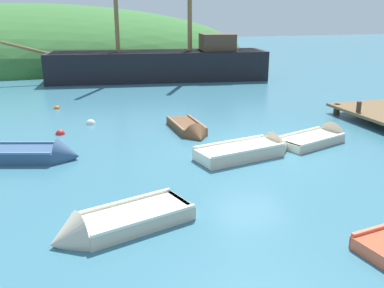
% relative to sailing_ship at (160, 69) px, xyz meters
% --- Properties ---
extents(ground_plane, '(120.00, 120.00, 0.00)m').
position_rel_sailing_ship_xyz_m(ground_plane, '(-0.38, -15.76, -0.74)').
color(ground_plane, teal).
extents(shore_hill, '(44.72, 26.94, 10.43)m').
position_rel_sailing_ship_xyz_m(shore_hill, '(-9.93, 16.20, -0.74)').
color(shore_hill, '#387033').
rests_on(shore_hill, ground).
extents(sailing_ship, '(17.36, 5.22, 11.05)m').
position_rel_sailing_ship_xyz_m(sailing_ship, '(0.00, 0.00, 0.00)').
color(sailing_ship, black).
rests_on(sailing_ship, ground).
extents(rowboat_outer_left, '(1.05, 3.00, 0.94)m').
position_rel_sailing_ship_xyz_m(rowboat_outer_left, '(-1.83, -13.24, -0.66)').
color(rowboat_outer_left, brown).
rests_on(rowboat_outer_left, ground).
extents(rowboat_near_dock, '(3.35, 2.02, 1.11)m').
position_rel_sailing_ship_xyz_m(rowboat_near_dock, '(-5.67, -20.19, -0.64)').
color(rowboat_near_dock, beige).
rests_on(rowboat_near_dock, ground).
extents(rowboat_outer_right, '(3.68, 1.85, 1.11)m').
position_rel_sailing_ship_xyz_m(rowboat_outer_right, '(-0.61, -16.44, -0.60)').
color(rowboat_outer_right, beige).
rests_on(rowboat_outer_right, ground).
extents(rowboat_far, '(3.68, 2.11, 1.13)m').
position_rel_sailing_ship_xyz_m(rowboat_far, '(-7.58, -14.79, -0.61)').
color(rowboat_far, '#335175').
rests_on(rowboat_far, ground).
extents(rowboat_portside, '(3.26, 2.10, 1.12)m').
position_rel_sailing_ship_xyz_m(rowboat_portside, '(2.42, -15.71, -0.65)').
color(rowboat_portside, beige).
rests_on(rowboat_portside, ground).
extents(buoy_white, '(0.40, 0.40, 0.40)m').
position_rel_sailing_ship_xyz_m(buoy_white, '(-5.46, -10.76, -0.74)').
color(buoy_white, white).
rests_on(buoy_white, ground).
extents(buoy_red, '(0.36, 0.36, 0.36)m').
position_rel_sailing_ship_xyz_m(buoy_red, '(-6.70, -12.00, -0.74)').
color(buoy_red, red).
rests_on(buoy_red, ground).
extents(buoy_orange, '(0.30, 0.30, 0.30)m').
position_rel_sailing_ship_xyz_m(buoy_orange, '(-6.83, -7.31, -0.74)').
color(buoy_orange, orange).
rests_on(buoy_orange, ground).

